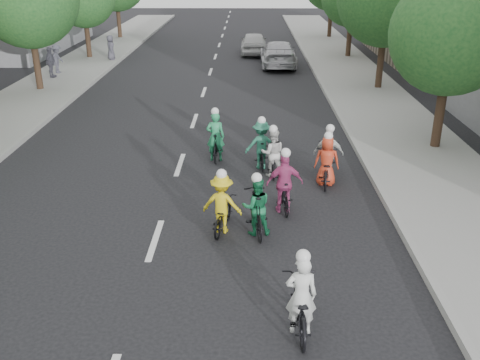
{
  "coord_description": "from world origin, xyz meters",
  "views": [
    {
      "loc": [
        2.23,
        -11.26,
        6.36
      ],
      "look_at": [
        2.03,
        1.39,
        1.0
      ],
      "focal_mm": 40.0,
      "sensor_mm": 36.0,
      "label": 1
    }
  ],
  "objects_px": {
    "cyclist_0": "(300,303)",
    "spectator_0": "(57,59)",
    "cyclist_2": "(222,208)",
    "cyclist_8": "(328,158)",
    "spectator_2": "(111,47)",
    "cyclist_6": "(273,157)",
    "spectator_1": "(50,62)",
    "cyclist_4": "(326,166)",
    "cyclist_5": "(216,142)",
    "follow_car_lead": "(278,54)",
    "cyclist_7": "(261,148)",
    "cyclist_1": "(256,209)",
    "follow_car_trail": "(254,43)",
    "cyclist_3": "(284,188)"
  },
  "relations": [
    {
      "from": "follow_car_lead",
      "to": "follow_car_trail",
      "type": "height_order",
      "value": "follow_car_lead"
    },
    {
      "from": "cyclist_7",
      "to": "spectator_1",
      "type": "height_order",
      "value": "spectator_1"
    },
    {
      "from": "cyclist_7",
      "to": "cyclist_8",
      "type": "bearing_deg",
      "value": 157.26
    },
    {
      "from": "cyclist_3",
      "to": "cyclist_7",
      "type": "relative_size",
      "value": 1.05
    },
    {
      "from": "spectator_1",
      "to": "spectator_2",
      "type": "height_order",
      "value": "spectator_1"
    },
    {
      "from": "cyclist_3",
      "to": "cyclist_0",
      "type": "bearing_deg",
      "value": 84.23
    },
    {
      "from": "spectator_0",
      "to": "cyclist_1",
      "type": "bearing_deg",
      "value": -139.78
    },
    {
      "from": "cyclist_1",
      "to": "follow_car_trail",
      "type": "bearing_deg",
      "value": -97.96
    },
    {
      "from": "cyclist_6",
      "to": "spectator_1",
      "type": "height_order",
      "value": "spectator_1"
    },
    {
      "from": "cyclist_4",
      "to": "cyclist_8",
      "type": "xyz_separation_m",
      "value": [
        0.13,
        0.61,
        0.01
      ]
    },
    {
      "from": "cyclist_6",
      "to": "cyclist_4",
      "type": "bearing_deg",
      "value": 155.22
    },
    {
      "from": "cyclist_6",
      "to": "spectator_2",
      "type": "bearing_deg",
      "value": -64.64
    },
    {
      "from": "follow_car_trail",
      "to": "spectator_1",
      "type": "bearing_deg",
      "value": 37.41
    },
    {
      "from": "cyclist_4",
      "to": "spectator_0",
      "type": "relative_size",
      "value": 1.17
    },
    {
      "from": "cyclist_5",
      "to": "follow_car_lead",
      "type": "xyz_separation_m",
      "value": [
        2.89,
        16.23,
        0.13
      ]
    },
    {
      "from": "cyclist_2",
      "to": "cyclist_8",
      "type": "distance_m",
      "value": 4.75
    },
    {
      "from": "spectator_2",
      "to": "cyclist_6",
      "type": "bearing_deg",
      "value": -162.27
    },
    {
      "from": "cyclist_2",
      "to": "spectator_0",
      "type": "height_order",
      "value": "spectator_0"
    },
    {
      "from": "spectator_0",
      "to": "spectator_1",
      "type": "height_order",
      "value": "spectator_1"
    },
    {
      "from": "cyclist_4",
      "to": "cyclist_5",
      "type": "bearing_deg",
      "value": -22.33
    },
    {
      "from": "spectator_2",
      "to": "cyclist_0",
      "type": "bearing_deg",
      "value": -168.8
    },
    {
      "from": "cyclist_4",
      "to": "cyclist_8",
      "type": "height_order",
      "value": "cyclist_8"
    },
    {
      "from": "cyclist_6",
      "to": "spectator_1",
      "type": "distance_m",
      "value": 17.67
    },
    {
      "from": "cyclist_4",
      "to": "cyclist_5",
      "type": "distance_m",
      "value": 3.94
    },
    {
      "from": "follow_car_lead",
      "to": "spectator_0",
      "type": "relative_size",
      "value": 3.3
    },
    {
      "from": "spectator_1",
      "to": "cyclist_2",
      "type": "bearing_deg",
      "value": -144.88
    },
    {
      "from": "cyclist_4",
      "to": "cyclist_8",
      "type": "distance_m",
      "value": 0.62
    },
    {
      "from": "cyclist_0",
      "to": "spectator_0",
      "type": "xyz_separation_m",
      "value": [
        -11.71,
        22.07,
        0.38
      ]
    },
    {
      "from": "cyclist_0",
      "to": "spectator_0",
      "type": "height_order",
      "value": "spectator_0"
    },
    {
      "from": "follow_car_lead",
      "to": "follow_car_trail",
      "type": "distance_m",
      "value": 4.57
    },
    {
      "from": "cyclist_1",
      "to": "cyclist_8",
      "type": "xyz_separation_m",
      "value": [
        2.25,
        3.68,
        -0.04
      ]
    },
    {
      "from": "cyclist_1",
      "to": "cyclist_2",
      "type": "height_order",
      "value": "cyclist_2"
    },
    {
      "from": "follow_car_trail",
      "to": "cyclist_3",
      "type": "bearing_deg",
      "value": 91.46
    },
    {
      "from": "cyclist_2",
      "to": "cyclist_3",
      "type": "bearing_deg",
      "value": -132.75
    },
    {
      "from": "cyclist_0",
      "to": "spectator_1",
      "type": "relative_size",
      "value": 1.08
    },
    {
      "from": "cyclist_6",
      "to": "follow_car_trail",
      "type": "bearing_deg",
      "value": -90.4
    },
    {
      "from": "cyclist_7",
      "to": "cyclist_2",
      "type": "bearing_deg",
      "value": 72.12
    },
    {
      "from": "cyclist_0",
      "to": "cyclist_5",
      "type": "bearing_deg",
      "value": -76.81
    },
    {
      "from": "follow_car_lead",
      "to": "spectator_1",
      "type": "distance_m",
      "value": 13.19
    },
    {
      "from": "cyclist_0",
      "to": "spectator_1",
      "type": "xyz_separation_m",
      "value": [
        -11.67,
        20.87,
        0.42
      ]
    },
    {
      "from": "cyclist_1",
      "to": "cyclist_3",
      "type": "bearing_deg",
      "value": -129.74
    },
    {
      "from": "cyclist_8",
      "to": "cyclist_2",
      "type": "bearing_deg",
      "value": 59.18
    },
    {
      "from": "cyclist_0",
      "to": "cyclist_4",
      "type": "bearing_deg",
      "value": -101.24
    },
    {
      "from": "cyclist_5",
      "to": "cyclist_7",
      "type": "distance_m",
      "value": 1.66
    },
    {
      "from": "follow_car_trail",
      "to": "spectator_2",
      "type": "distance_m",
      "value": 9.61
    },
    {
      "from": "cyclist_1",
      "to": "follow_car_trail",
      "type": "height_order",
      "value": "cyclist_1"
    },
    {
      "from": "cyclist_7",
      "to": "spectator_2",
      "type": "height_order",
      "value": "cyclist_7"
    },
    {
      "from": "cyclist_4",
      "to": "spectator_1",
      "type": "height_order",
      "value": "spectator_1"
    },
    {
      "from": "cyclist_4",
      "to": "spectator_1",
      "type": "relative_size",
      "value": 1.12
    },
    {
      "from": "follow_car_trail",
      "to": "spectator_2",
      "type": "height_order",
      "value": "spectator_2"
    }
  ]
}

